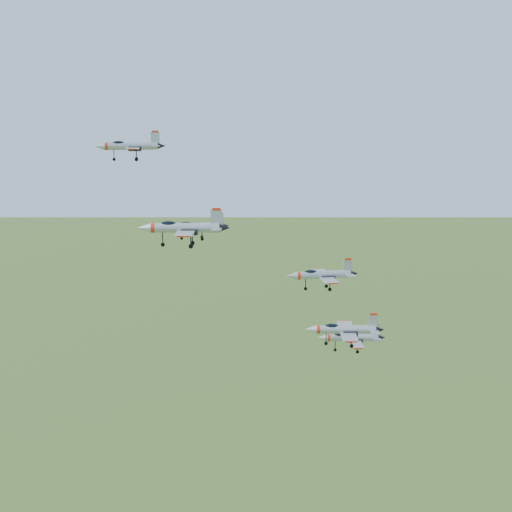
{
  "coord_description": "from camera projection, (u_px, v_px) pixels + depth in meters",
  "views": [
    {
      "loc": [
        9.6,
        -125.01,
        149.24
      ],
      "look_at": [
        3.2,
        -2.85,
        123.93
      ],
      "focal_mm": 50.0,
      "sensor_mm": 36.0,
      "label": 1
    }
  ],
  "objects": [
    {
      "name": "jet_right_low",
      "position": [
        344.0,
        329.0,
        119.93
      ],
      "size": [
        13.52,
        11.13,
        3.62
      ],
      "rotation": [
        0.0,
        0.0,
        0.03
      ],
      "color": "#A4AAB1"
    },
    {
      "name": "jet_right_high",
      "position": [
        182.0,
        228.0,
        104.91
      ],
      "size": [
        13.78,
        11.37,
        3.69
      ],
      "rotation": [
        0.0,
        0.0,
        0.05
      ],
      "color": "#A4AAB1"
    },
    {
      "name": "jet_lead",
      "position": [
        129.0,
        146.0,
        134.58
      ],
      "size": [
        13.4,
        11.28,
        3.6
      ],
      "rotation": [
        0.0,
        0.0,
        0.21
      ],
      "color": "#A4AAB1"
    },
    {
      "name": "jet_left_high",
      "position": [
        196.0,
        226.0,
        131.65
      ],
      "size": [
        12.15,
        10.15,
        3.25
      ],
      "rotation": [
        0.0,
        0.0,
        0.15
      ],
      "color": "#A4AAB1"
    },
    {
      "name": "jet_left_low",
      "position": [
        321.0,
        275.0,
        130.41
      ],
      "size": [
        13.61,
        11.47,
        3.66
      ],
      "rotation": [
        0.0,
        0.0,
        0.22
      ],
      "color": "#A4AAB1"
    },
    {
      "name": "jet_trail",
      "position": [
        350.0,
        337.0,
        127.83
      ],
      "size": [
        12.45,
        10.3,
        3.33
      ],
      "rotation": [
        0.0,
        0.0,
        0.07
      ],
      "color": "#A4AAB1"
    }
  ]
}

